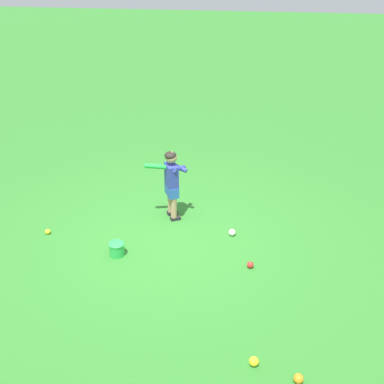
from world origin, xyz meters
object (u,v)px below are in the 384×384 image
object	(u,v)px
play_ball_near_batter	(298,379)
play_ball_center_lawn	(48,232)
play_ball_far_left	(232,232)
play_ball_by_bucket	(254,361)
toy_bucket	(117,249)
play_ball_far_right	(250,265)
child_batter	(171,179)

from	to	relation	value
play_ball_near_batter	play_ball_center_lawn	xyz separation A→B (m)	(-2.24, -3.40, -0.01)
play_ball_far_left	play_ball_near_batter	world-z (taller)	same
play_ball_by_bucket	toy_bucket	distance (m)	2.51
play_ball_near_batter	play_ball_far_right	distance (m)	1.86
play_ball_near_batter	toy_bucket	world-z (taller)	toy_bucket
play_ball_far_left	play_ball_by_bucket	xyz separation A→B (m)	(2.36, 0.34, 0.00)
play_ball_near_batter	toy_bucket	distance (m)	2.95
play_ball_far_left	toy_bucket	bearing A→B (deg)	-66.43
play_ball_far_left	play_ball_near_batter	distance (m)	2.64
play_ball_near_batter	play_ball_by_bucket	world-z (taller)	play_ball_by_bucket
play_ball_far_left	toy_bucket	world-z (taller)	toy_bucket
child_batter	play_ball_by_bucket	xyz separation A→B (m)	(2.76, 1.27, -0.60)
child_batter	play_ball_near_batter	distance (m)	3.43
play_ball_by_bucket	play_ball_center_lawn	bearing A→B (deg)	-124.99
play_ball_by_bucket	play_ball_far_right	world-z (taller)	play_ball_by_bucket
play_ball_by_bucket	toy_bucket	bearing A→B (deg)	-132.52
play_ball_far_left	play_ball_near_batter	xyz separation A→B (m)	(2.52, 0.77, 0.00)
play_ball_far_left	play_ball_center_lawn	distance (m)	2.64
child_batter	play_ball_center_lawn	distance (m)	1.93
play_ball_by_bucket	play_ball_center_lawn	size ratio (longest dim) A/B	1.33
play_ball_far_left	play_ball_center_lawn	world-z (taller)	play_ball_far_left
play_ball_by_bucket	toy_bucket	size ratio (longest dim) A/B	0.47
play_ball_far_right	play_ball_far_left	bearing A→B (deg)	-159.48
play_ball_center_lawn	play_ball_near_batter	bearing A→B (deg)	56.62
child_batter	play_ball_far_right	size ratio (longest dim) A/B	12.44
child_batter	toy_bucket	bearing A→B (deg)	-28.76
play_ball_far_right	toy_bucket	xyz separation A→B (m)	(-0.07, -1.78, 0.06)
child_batter	play_ball_center_lawn	world-z (taller)	child_batter
play_ball_far_left	play_ball_center_lawn	xyz separation A→B (m)	(0.28, -2.63, -0.01)
toy_bucket	play_ball_far_right	bearing A→B (deg)	87.83
play_ball_near_batter	play_ball_center_lawn	world-z (taller)	play_ball_near_batter
child_batter	play_ball_center_lawn	size ratio (longest dim) A/B	14.19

